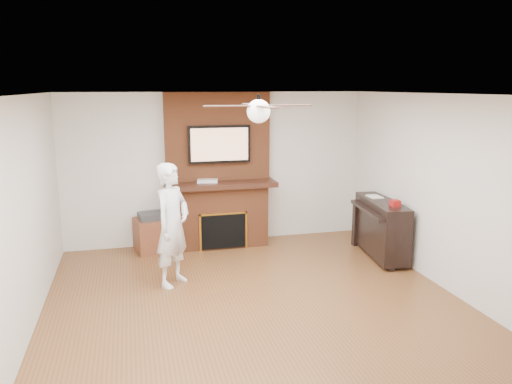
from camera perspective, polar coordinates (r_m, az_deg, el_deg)
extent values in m
cube|color=brown|center=(6.14, 0.27, -13.86)|extent=(5.36, 5.86, 0.18)
cube|color=white|center=(5.53, 0.30, 12.01)|extent=(5.36, 5.86, 0.18)
cube|color=beige|center=(8.41, -4.57, 2.81)|extent=(5.36, 0.18, 2.50)
cube|color=beige|center=(3.17, 13.66, -13.39)|extent=(5.36, 0.18, 2.50)
cube|color=beige|center=(5.64, -26.12, -2.98)|extent=(0.18, 5.86, 2.50)
cube|color=beige|center=(6.80, 21.92, -0.24)|extent=(0.18, 5.86, 2.50)
cube|color=brown|center=(8.24, -4.09, -2.71)|extent=(1.50, 0.50, 1.00)
cube|color=black|center=(8.09, -4.10, 0.93)|extent=(1.78, 0.64, 0.08)
cube|color=brown|center=(8.16, -4.41, 6.35)|extent=(1.70, 0.20, 1.42)
cube|color=black|center=(8.05, -3.74, -4.50)|extent=(0.70, 0.06, 0.55)
cube|color=#BF8C2D|center=(7.97, -3.76, -2.52)|extent=(0.78, 0.02, 0.03)
cube|color=#BF8C2D|center=(7.99, -6.39, -4.69)|extent=(0.03, 0.02, 0.61)
cube|color=#BF8C2D|center=(8.12, -1.12, -4.34)|extent=(0.03, 0.02, 0.61)
cube|color=black|center=(8.03, -4.22, 5.47)|extent=(1.00, 0.07, 0.60)
cube|color=tan|center=(7.99, -4.17, 5.44)|extent=(0.92, 0.01, 0.52)
cylinder|color=black|center=(5.53, 0.30, 10.35)|extent=(0.04, 0.04, 0.14)
sphere|color=white|center=(5.53, 0.30, 9.21)|extent=(0.26, 0.26, 0.26)
cube|color=black|center=(5.62, 3.61, 9.85)|extent=(0.55, 0.11, 0.01)
cube|color=black|center=(5.85, -0.52, 9.95)|extent=(0.11, 0.55, 0.01)
cube|color=black|center=(5.46, -3.10, 9.79)|extent=(0.55, 0.11, 0.01)
cube|color=black|center=(5.21, 1.22, 9.70)|extent=(0.11, 0.55, 0.01)
imported|color=silver|center=(6.61, -9.54, -3.73)|extent=(0.69, 0.72, 1.63)
cube|color=#5D2D1A|center=(8.17, -11.67, -4.80)|extent=(0.64, 0.64, 0.52)
cube|color=#2E2F31|center=(8.09, -11.76, -2.68)|extent=(0.47, 0.41, 0.10)
cube|color=black|center=(7.91, 14.12, -3.92)|extent=(0.56, 1.39, 0.83)
cube|color=black|center=(7.36, 15.30, -6.02)|extent=(0.06, 0.10, 0.73)
cube|color=black|center=(8.39, 11.26, -3.61)|extent=(0.06, 0.10, 0.73)
cube|color=black|center=(7.73, 12.73, -2.05)|extent=(0.30, 1.26, 0.05)
cube|color=silver|center=(8.03, 13.40, -0.52)|extent=(0.19, 0.26, 0.01)
cube|color=maroon|center=(7.49, 15.61, -1.24)|extent=(0.13, 0.13, 0.09)
cube|color=silver|center=(8.03, -5.57, 1.28)|extent=(0.35, 0.25, 0.05)
cylinder|color=#C28D16|center=(8.21, -5.31, -6.05)|extent=(0.07, 0.07, 0.10)
cylinder|color=#568736|center=(8.17, -4.41, -6.16)|extent=(0.07, 0.07, 0.09)
cylinder|color=#ECE9BB|center=(8.22, -2.64, -5.98)|extent=(0.08, 0.08, 0.11)
cylinder|color=#304890|center=(8.29, -2.66, -5.96)|extent=(0.05, 0.05, 0.07)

